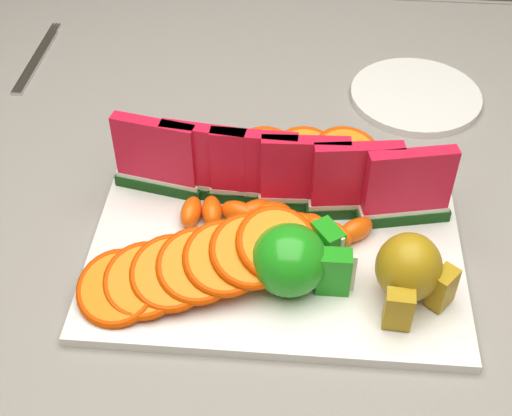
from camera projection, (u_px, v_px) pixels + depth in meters
table at (212, 255)px, 0.92m from camera, size 1.40×0.90×0.75m
tablecloth at (210, 221)px, 0.88m from camera, size 1.53×1.03×0.20m
platter at (276, 242)px, 0.78m from camera, size 0.40×0.30×0.01m
apple_cluster at (296, 260)px, 0.71m from camera, size 0.12×0.10×0.07m
pear_cluster at (410, 271)px, 0.69m from camera, size 0.09×0.09×0.07m
side_plate at (416, 96)px, 0.99m from camera, size 0.23×0.23×0.01m
fork at (37, 58)px, 1.06m from camera, size 0.02×0.20×0.00m
watermelon_row at (279, 173)px, 0.79m from camera, size 0.39×0.07×0.10m
orange_fan_front at (198, 265)px, 0.71m from camera, size 0.26×0.15×0.06m
orange_fan_back at (265, 155)px, 0.85m from camera, size 0.29×0.11×0.04m
tangerine_segments at (274, 219)px, 0.78m from camera, size 0.22×0.07×0.03m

